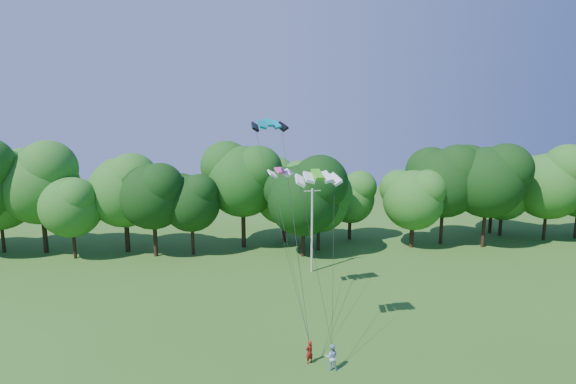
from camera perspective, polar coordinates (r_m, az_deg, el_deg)
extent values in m
cylinder|color=#B6B5AD|center=(45.79, 3.06, -4.93)|extent=(0.22, 0.22, 8.68)
cube|color=#B6B5AD|center=(44.92, 3.10, 0.15)|extent=(1.73, 0.32, 0.08)
imported|color=maroon|center=(30.96, 2.72, -19.63)|extent=(0.68, 0.61, 1.56)
imported|color=#A3B9E3|center=(30.40, 5.56, -20.11)|extent=(0.92, 0.77, 1.70)
cube|color=#047C8F|center=(35.02, -2.49, 8.82)|extent=(2.94, 1.85, 0.66)
cube|color=green|center=(29.71, 3.76, 2.24)|extent=(3.11, 1.66, 0.62)
cube|color=#DC3D90|center=(36.96, -1.04, 2.76)|extent=(2.23, 1.57, 0.45)
cylinder|color=black|center=(51.24, 1.91, -5.78)|extent=(0.48, 0.48, 4.42)
ellipsoid|color=black|center=(49.98, 1.95, 0.66)|extent=(8.84, 8.84, 9.64)
cylinder|color=black|center=(67.10, 24.33, -2.97)|extent=(0.49, 0.49, 4.28)
ellipsoid|color=#20601D|center=(66.17, 24.68, 1.80)|extent=(8.57, 8.57, 9.34)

